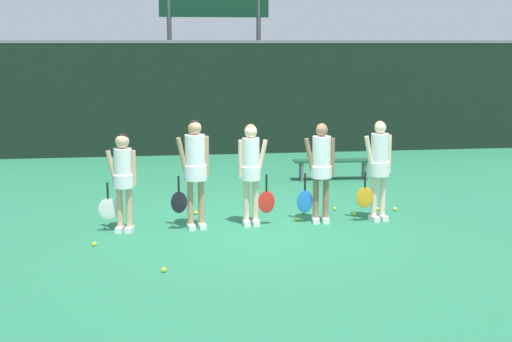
% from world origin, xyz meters
% --- Properties ---
extents(ground_plane, '(140.00, 140.00, 0.00)m').
position_xyz_m(ground_plane, '(0.00, 0.00, 0.00)').
color(ground_plane, '#26724C').
extents(fence_windscreen, '(60.00, 0.08, 3.11)m').
position_xyz_m(fence_windscreen, '(0.00, 7.86, 1.57)').
color(fence_windscreen, black).
rests_on(fence_windscreen, ground_plane).
extents(scoreboard, '(3.22, 0.15, 4.99)m').
position_xyz_m(scoreboard, '(0.17, 9.76, 3.86)').
color(scoreboard, '#515156').
rests_on(scoreboard, ground_plane).
extents(bench_courtside, '(1.78, 0.43, 0.46)m').
position_xyz_m(bench_courtside, '(2.31, 3.80, 0.39)').
color(bench_courtside, '#19472D').
rests_on(bench_courtside, ground_plane).
extents(player_0, '(0.63, 0.34, 1.63)m').
position_xyz_m(player_0, '(-2.17, -0.06, 0.96)').
color(player_0, tan).
rests_on(player_0, ground_plane).
extents(player_1, '(0.64, 0.38, 1.82)m').
position_xyz_m(player_1, '(-1.01, -0.03, 1.09)').
color(player_1, tan).
rests_on(player_1, ground_plane).
extents(player_2, '(0.62, 0.33, 1.72)m').
position_xyz_m(player_2, '(-0.06, 0.06, 1.01)').
color(player_2, beige).
rests_on(player_2, ground_plane).
extents(player_3, '(0.64, 0.36, 1.71)m').
position_xyz_m(player_3, '(1.14, 0.08, 1.01)').
color(player_3, '#8C664C').
rests_on(player_3, ground_plane).
extents(player_4, '(0.63, 0.35, 1.74)m').
position_xyz_m(player_4, '(2.16, 0.07, 1.02)').
color(player_4, beige).
rests_on(player_4, ground_plane).
extents(tennis_ball_0, '(0.07, 0.07, 0.07)m').
position_xyz_m(tennis_ball_0, '(-2.60, -0.87, 0.03)').
color(tennis_ball_0, '#CCE033').
rests_on(tennis_ball_0, ground_plane).
extents(tennis_ball_1, '(0.07, 0.07, 0.07)m').
position_xyz_m(tennis_ball_1, '(1.86, 0.44, 0.04)').
color(tennis_ball_1, '#CCE033').
rests_on(tennis_ball_1, ground_plane).
extents(tennis_ball_2, '(0.06, 0.06, 0.06)m').
position_xyz_m(tennis_ball_2, '(1.61, 0.90, 0.03)').
color(tennis_ball_2, '#CCE033').
rests_on(tennis_ball_2, ground_plane).
extents(tennis_ball_3, '(0.07, 0.07, 0.07)m').
position_xyz_m(tennis_ball_3, '(-0.95, 0.95, 0.03)').
color(tennis_ball_3, '#CCE033').
rests_on(tennis_ball_3, ground_plane).
extents(tennis_ball_4, '(0.07, 0.07, 0.07)m').
position_xyz_m(tennis_ball_4, '(2.70, 0.70, 0.03)').
color(tennis_ball_4, '#CCE033').
rests_on(tennis_ball_4, ground_plane).
extents(tennis_ball_5, '(0.07, 0.07, 0.07)m').
position_xyz_m(tennis_ball_5, '(-1.57, -2.27, 0.03)').
color(tennis_ball_5, '#CCE033').
rests_on(tennis_ball_5, ground_plane).
extents(tennis_ball_6, '(0.07, 0.07, 0.07)m').
position_xyz_m(tennis_ball_6, '(0.99, 0.70, 0.03)').
color(tennis_ball_6, '#CCE033').
rests_on(tennis_ball_6, ground_plane).
extents(tennis_ball_7, '(0.06, 0.06, 0.06)m').
position_xyz_m(tennis_ball_7, '(0.79, 0.22, 0.03)').
color(tennis_ball_7, '#CCE033').
rests_on(tennis_ball_7, ground_plane).
extents(tennis_ball_8, '(0.06, 0.06, 0.06)m').
position_xyz_m(tennis_ball_8, '(2.39, 0.77, 0.03)').
color(tennis_ball_8, '#CCE033').
rests_on(tennis_ball_8, ground_plane).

